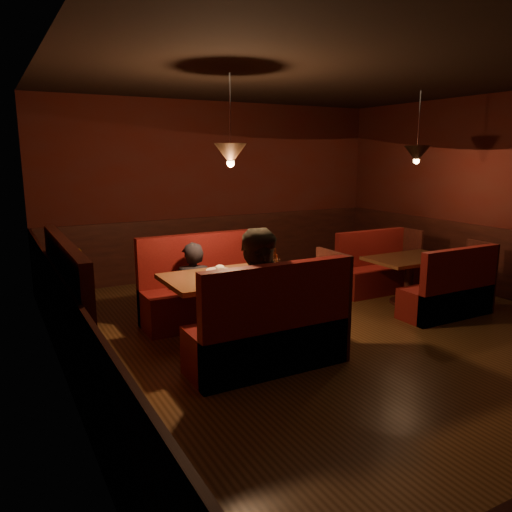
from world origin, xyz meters
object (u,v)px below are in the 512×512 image
main_bench_far (205,294)px  second_bench_near (451,295)px  diner_a (193,271)px  second_bench_far (376,272)px  diner_b (263,280)px  main_table (233,290)px  second_table (409,269)px  main_bench_near (272,336)px

main_bench_far → second_bench_near: main_bench_far is taller
second_bench_near → diner_a: (-3.01, 1.23, 0.40)m
second_bench_far → second_bench_near: (0.00, -1.39, 0.00)m
diner_a → diner_b: (0.19, -1.35, 0.16)m
main_table → main_bench_far: size_ratio=0.91×
second_table → diner_a: size_ratio=0.84×
main_bench_far → second_table: size_ratio=1.37×
main_bench_near → second_bench_far: bearing=30.9°
main_table → diner_a: diner_a is taller
second_bench_far → main_bench_far: bearing=-179.4°
second_bench_near → second_bench_far: bearing=90.0°
second_bench_near → diner_b: 2.87m
main_bench_far → second_table: bearing=-13.5°
main_table → second_table: size_ratio=1.24×
second_table → second_bench_far: 0.72m
main_table → second_bench_far: (2.82, 0.85, -0.30)m
second_bench_near → diner_a: bearing=157.7°
second_bench_far → diner_a: bearing=-177.0°
second_bench_near → diner_a: diner_a is taller
main_bench_near → second_bench_near: bearing=5.7°
main_bench_far → diner_a: 0.43m
main_bench_far → diner_a: (-0.21, -0.13, 0.35)m
second_bench_far → diner_a: 3.04m
main_table → second_bench_far: 2.96m
second_bench_near → diner_b: (-2.81, -0.12, 0.57)m
diner_b → second_bench_near: bearing=-13.7°
main_bench_far → second_bench_near: size_ratio=1.24×
second_bench_near → main_bench_near: bearing=-174.3°
main_bench_near → diner_b: bearing=95.6°
second_table → diner_a: bearing=169.8°
main_bench_near → diner_a: (-0.21, 1.51, 0.35)m
main_table → diner_b: (0.00, -0.66, 0.26)m
main_table → second_bench_near: main_table is taller
main_table → diner_b: size_ratio=0.84×
main_bench_near → diner_b: (-0.02, 0.16, 0.51)m
main_table → main_bench_far: bearing=88.9°
main_bench_far → main_bench_near: (0.00, -1.64, 0.00)m
main_bench_near → second_table: size_ratio=1.37×
main_bench_near → second_table: (2.77, 0.98, 0.14)m
main_bench_far → main_bench_near: 1.64m
second_bench_far → diner_b: bearing=-151.8°
main_table → main_bench_near: size_ratio=0.91×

